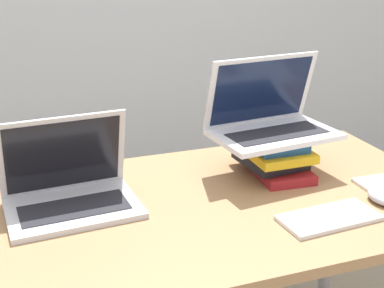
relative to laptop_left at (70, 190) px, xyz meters
name	(u,v)px	position (x,y,z in m)	size (l,w,h in m)	color
desk	(199,228)	(0.34, -0.10, -0.13)	(1.51, 0.80, 0.77)	#9E754C
laptop_left	(70,190)	(0.00, 0.00, 0.00)	(0.37, 0.27, 0.25)	silver
book_stack	(273,154)	(0.64, 0.03, 0.01)	(0.20, 0.28, 0.12)	maroon
laptop_on_books	(270,119)	(0.63, 0.04, 0.12)	(0.40, 0.28, 0.24)	silver
wireless_keyboard	(329,218)	(0.63, -0.31, -0.04)	(0.27, 0.14, 0.01)	white
mouse	(381,197)	(0.83, -0.27, -0.03)	(0.06, 0.10, 0.03)	#B2B2B7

